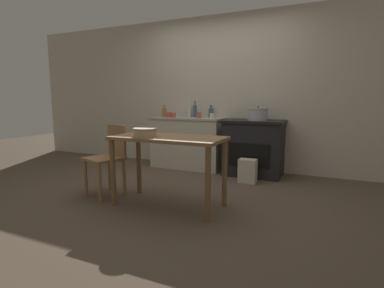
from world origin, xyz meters
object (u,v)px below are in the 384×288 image
(stove, at_px, (254,148))
(cup_center_right, at_px, (199,115))
(chair, at_px, (109,157))
(cup_right, at_px, (169,115))
(bottle_left, at_px, (195,111))
(cup_center, at_px, (212,116))
(cup_mid_right, at_px, (173,115))
(mixing_bowl_large, at_px, (145,132))
(bottle_center_left, at_px, (211,113))
(work_table, at_px, (168,148))
(flour_sack, at_px, (248,171))
(bottle_far_left, at_px, (189,110))
(stock_pot, at_px, (258,114))
(bottle_mid_left, at_px, (164,112))

(stove, height_order, cup_center_right, cup_center_right)
(chair, height_order, cup_right, cup_right)
(bottle_left, xyz_separation_m, cup_center_right, (0.14, -0.17, -0.06))
(cup_center, height_order, cup_mid_right, cup_center)
(cup_right, bearing_deg, bottle_left, 23.85)
(mixing_bowl_large, relative_size, cup_right, 2.91)
(bottle_left, bearing_deg, stove, -8.58)
(bottle_center_left, distance_m, cup_center, 0.35)
(work_table, height_order, bottle_left, bottle_left)
(work_table, bearing_deg, bottle_center_left, 97.59)
(stove, height_order, flour_sack, stove)
(flour_sack, relative_size, cup_right, 3.70)
(cup_center, bearing_deg, stove, 8.91)
(flour_sack, relative_size, bottle_far_left, 1.15)
(cup_mid_right, bearing_deg, mixing_bowl_large, -71.20)
(chair, bearing_deg, bottle_left, 98.65)
(stock_pot, height_order, cup_right, stock_pot)
(stock_pot, bearing_deg, bottle_far_left, 168.27)
(work_table, bearing_deg, cup_mid_right, 116.27)
(bottle_far_left, xyz_separation_m, bottle_center_left, (0.41, -0.01, -0.03))
(mixing_bowl_large, bearing_deg, flour_sack, 60.66)
(stove, distance_m, chair, 2.20)
(stove, xyz_separation_m, bottle_left, (-1.07, 0.16, 0.54))
(mixing_bowl_large, xyz_separation_m, bottle_left, (-0.32, 2.03, 0.15))
(bottle_left, bearing_deg, cup_right, -156.15)
(bottle_far_left, relative_size, cup_center, 3.35)
(bottle_left, height_order, cup_right, bottle_left)
(chair, distance_m, bottle_far_left, 2.01)
(stove, distance_m, cup_mid_right, 1.44)
(stove, distance_m, bottle_mid_left, 1.71)
(bottle_left, xyz_separation_m, bottle_center_left, (0.27, 0.05, -0.03))
(cup_mid_right, bearing_deg, bottle_left, 40.11)
(work_table, height_order, chair, chair)
(flour_sack, xyz_separation_m, bottle_mid_left, (-1.66, 0.55, 0.78))
(flour_sack, relative_size, cup_mid_right, 4.15)
(work_table, distance_m, mixing_bowl_large, 0.30)
(work_table, xyz_separation_m, cup_center_right, (-0.39, 1.74, 0.26))
(cup_center, relative_size, cup_mid_right, 1.07)
(work_table, relative_size, cup_center, 14.18)
(cup_center, xyz_separation_m, cup_mid_right, (-0.71, 0.02, -0.00))
(mixing_bowl_large, bearing_deg, bottle_far_left, 102.22)
(mixing_bowl_large, bearing_deg, stock_pot, 66.23)
(bottle_far_left, distance_m, cup_center, 0.65)
(flour_sack, xyz_separation_m, bottle_far_left, (-1.24, 0.70, 0.81))
(cup_mid_right, distance_m, cup_right, 0.14)
(stock_pot, bearing_deg, bottle_mid_left, 176.26)
(stove, bearing_deg, bottle_left, 171.42)
(chair, relative_size, flour_sack, 2.57)
(work_table, height_order, stock_pot, stock_pot)
(mixing_bowl_large, xyz_separation_m, bottle_mid_left, (-0.87, 1.94, 0.12))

